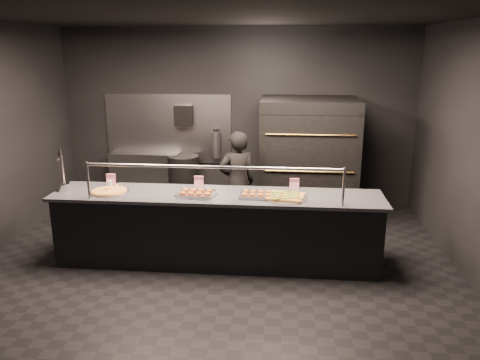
{
  "coord_description": "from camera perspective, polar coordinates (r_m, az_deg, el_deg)",
  "views": [
    {
      "loc": [
        0.8,
        -5.46,
        2.66
      ],
      "look_at": [
        0.27,
        0.2,
        1.05
      ],
      "focal_mm": 35.0,
      "sensor_mm": 36.0,
      "label": 1
    }
  ],
  "objects": [
    {
      "name": "slider_tray_b",
      "position": [
        5.68,
        2.05,
        -1.77
      ],
      "size": [
        0.41,
        0.3,
        0.07
      ],
      "color": "silver",
      "rests_on": "service_counter"
    },
    {
      "name": "fire_extinguisher",
      "position": [
        8.11,
        -2.94,
        4.38
      ],
      "size": [
        0.14,
        0.14,
        0.51
      ],
      "color": "#B2B2B7",
      "rests_on": "room"
    },
    {
      "name": "beer_tap",
      "position": [
        6.29,
        -20.81,
        0.3
      ],
      "size": [
        0.16,
        0.22,
        0.6
      ],
      "color": "silver",
      "rests_on": "service_counter"
    },
    {
      "name": "worker",
      "position": [
        6.83,
        -0.38,
        -0.33
      ],
      "size": [
        0.65,
        0.55,
        1.53
      ],
      "primitive_type": "imported",
      "rotation": [
        0.0,
        0.0,
        3.52
      ],
      "color": "black",
      "rests_on": "ground"
    },
    {
      "name": "condiment_jar",
      "position": [
        6.22,
        -15.33,
        -0.59
      ],
      "size": [
        0.15,
        0.06,
        0.1
      ],
      "color": "silver",
      "rests_on": "service_counter"
    },
    {
      "name": "trash_bin",
      "position": [
        8.18,
        -6.88,
        -0.08
      ],
      "size": [
        0.53,
        0.53,
        0.88
      ],
      "primitive_type": "cylinder",
      "color": "black",
      "rests_on": "ground"
    },
    {
      "name": "towel_dispenser",
      "position": [
        8.11,
        -6.88,
        7.81
      ],
      "size": [
        0.3,
        0.2,
        0.35
      ],
      "primitive_type": "cube",
      "color": "black",
      "rests_on": "room"
    },
    {
      "name": "room",
      "position": [
        5.69,
        -3.12,
        3.98
      ],
      "size": [
        6.04,
        6.0,
        3.0
      ],
      "color": "black",
      "rests_on": "ground"
    },
    {
      "name": "prep_shelf",
      "position": [
        8.44,
        -11.39,
        0.29
      ],
      "size": [
        1.2,
        0.35,
        0.9
      ],
      "primitive_type": "cube",
      "color": "#99999E",
      "rests_on": "ground"
    },
    {
      "name": "round_pizza",
      "position": [
        6.06,
        -15.64,
        -1.33
      ],
      "size": [
        0.49,
        0.49,
        0.03
      ],
      "color": "silver",
      "rests_on": "service_counter"
    },
    {
      "name": "square_pizza",
      "position": [
        5.64,
        5.58,
        -2.04
      ],
      "size": [
        0.53,
        0.53,
        0.05
      ],
      "color": "silver",
      "rests_on": "service_counter"
    },
    {
      "name": "tent_cards",
      "position": [
        6.07,
        -4.87,
        -0.18
      ],
      "size": [
        2.53,
        0.04,
        0.15
      ],
      "color": "white",
      "rests_on": "service_counter"
    },
    {
      "name": "slider_tray_a",
      "position": [
        5.75,
        -5.36,
        -1.61
      ],
      "size": [
        0.52,
        0.45,
        0.07
      ],
      "color": "silver",
      "rests_on": "service_counter"
    },
    {
      "name": "pizza_oven",
      "position": [
        7.57,
        8.23,
        2.69
      ],
      "size": [
        1.5,
        1.23,
        1.91
      ],
      "color": "black",
      "rests_on": "ground"
    },
    {
      "name": "service_counter",
      "position": [
        5.94,
        -2.81,
        -5.91
      ],
      "size": [
        4.1,
        0.78,
        1.37
      ],
      "color": "black",
      "rests_on": "ground"
    }
  ]
}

